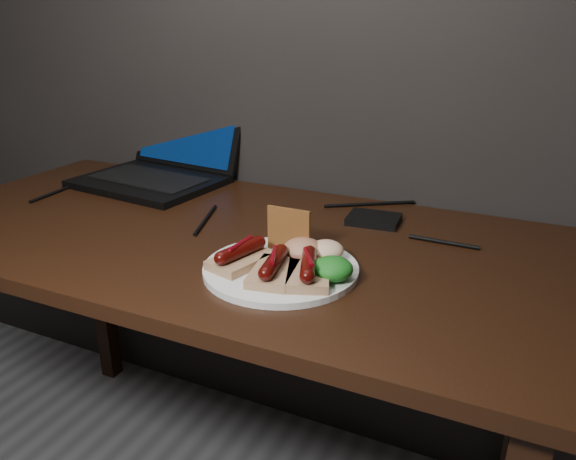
# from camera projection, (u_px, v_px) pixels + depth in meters

# --- Properties ---
(desk) EXTENTS (1.40, 0.70, 0.75)m
(desk) POSITION_uv_depth(u_px,v_px,m) (216.00, 269.00, 1.22)
(desk) COLOR black
(desk) RESTS_ON ground
(laptop) EXTENTS (0.40, 0.39, 0.25)m
(laptop) POSITION_uv_depth(u_px,v_px,m) (163.00, 161.00, 1.53)
(laptop) COLOR black
(laptop) RESTS_ON desk
(hard_drive) EXTENTS (0.12, 0.09, 0.02)m
(hard_drive) POSITION_uv_depth(u_px,v_px,m) (374.00, 219.00, 1.23)
(hard_drive) COLOR black
(hard_drive) RESTS_ON desk
(desk_cables) EXTENTS (1.04, 0.41, 0.01)m
(desk_cables) POSITION_uv_depth(u_px,v_px,m) (251.00, 210.00, 1.30)
(desk_cables) COLOR black
(desk_cables) RESTS_ON desk
(plate) EXTENTS (0.32, 0.32, 0.01)m
(plate) POSITION_uv_depth(u_px,v_px,m) (281.00, 269.00, 1.00)
(plate) COLOR white
(plate) RESTS_ON desk
(bread_sausage_left) EXTENTS (0.10, 0.13, 0.04)m
(bread_sausage_left) POSITION_uv_depth(u_px,v_px,m) (241.00, 256.00, 0.99)
(bread_sausage_left) COLOR tan
(bread_sausage_left) RESTS_ON plate
(bread_sausage_center) EXTENTS (0.09, 0.13, 0.04)m
(bread_sausage_center) POSITION_uv_depth(u_px,v_px,m) (274.00, 268.00, 0.95)
(bread_sausage_center) COLOR tan
(bread_sausage_center) RESTS_ON plate
(bread_sausage_right) EXTENTS (0.11, 0.13, 0.04)m
(bread_sausage_right) POSITION_uv_depth(u_px,v_px,m) (308.00, 270.00, 0.94)
(bread_sausage_right) COLOR tan
(bread_sausage_right) RESTS_ON plate
(crispbread) EXTENTS (0.09, 0.01, 0.08)m
(crispbread) POSITION_uv_depth(u_px,v_px,m) (289.00, 230.00, 1.04)
(crispbread) COLOR #A5622D
(crispbread) RESTS_ON plate
(salad_greens) EXTENTS (0.07, 0.07, 0.04)m
(salad_greens) POSITION_uv_depth(u_px,v_px,m) (332.00, 269.00, 0.94)
(salad_greens) COLOR #115210
(salad_greens) RESTS_ON plate
(salsa_mound) EXTENTS (0.07, 0.07, 0.04)m
(salsa_mound) POSITION_uv_depth(u_px,v_px,m) (303.00, 249.00, 1.02)
(salsa_mound) COLOR #A02010
(salsa_mound) RESTS_ON plate
(coleslaw_mound) EXTENTS (0.06, 0.06, 0.04)m
(coleslaw_mound) POSITION_uv_depth(u_px,v_px,m) (326.00, 250.00, 1.02)
(coleslaw_mound) COLOR silver
(coleslaw_mound) RESTS_ON plate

